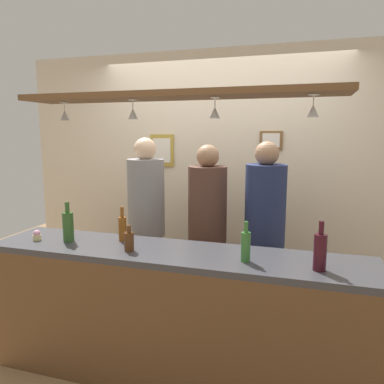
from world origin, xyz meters
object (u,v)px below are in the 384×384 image
at_px(person_right_navy_shirt, 265,222).
at_px(bottle_beer_amber_tall, 122,228).
at_px(person_left_grey_shirt, 146,212).
at_px(picture_frame_caricature, 162,150).
at_px(bottle_wine_dark_red, 320,251).
at_px(cupcake, 37,236).
at_px(person_middle_brown_shirt, 207,220).
at_px(picture_frame_upper_small, 271,140).
at_px(bottle_champagne_green, 68,226).
at_px(bottle_beer_green_import, 246,246).
at_px(bottle_beer_brown_stubby, 129,241).

distance_m(person_right_navy_shirt, bottle_beer_amber_tall, 1.18).
distance_m(person_left_grey_shirt, picture_frame_caricature, 0.84).
distance_m(bottle_wine_dark_red, cupcake, 2.03).
xyz_separation_m(person_right_navy_shirt, bottle_wine_dark_red, (0.41, -0.86, 0.05)).
bearing_deg(person_right_navy_shirt, person_left_grey_shirt, 180.00).
bearing_deg(person_middle_brown_shirt, picture_frame_upper_small, 53.57).
height_order(person_right_navy_shirt, bottle_beer_amber_tall, person_right_navy_shirt).
bearing_deg(person_right_navy_shirt, cupcake, -152.96).
bearing_deg(bottle_champagne_green, picture_frame_caricature, 82.18).
bearing_deg(bottle_beer_green_import, person_middle_brown_shirt, 119.33).
distance_m(person_middle_brown_shirt, cupcake, 1.39).
height_order(bottle_champagne_green, picture_frame_upper_small, picture_frame_upper_small).
bearing_deg(picture_frame_upper_small, bottle_champagne_green, -133.37).
relative_size(bottle_beer_amber_tall, bottle_beer_green_import, 1.00).
distance_m(bottle_wine_dark_red, bottle_champagne_green, 1.78).
xyz_separation_m(person_left_grey_shirt, picture_frame_upper_small, (1.06, 0.64, 0.65)).
bearing_deg(bottle_wine_dark_red, person_right_navy_shirt, 115.56).
distance_m(bottle_beer_amber_tall, picture_frame_upper_small, 1.73).
relative_size(person_right_navy_shirt, bottle_beer_green_import, 6.53).
xyz_separation_m(bottle_beer_amber_tall, picture_frame_upper_small, (0.97, 1.29, 0.63)).
bearing_deg(picture_frame_caricature, person_left_grey_shirt, -81.91).
xyz_separation_m(cupcake, picture_frame_upper_small, (1.59, 1.47, 0.70)).
distance_m(person_middle_brown_shirt, bottle_champagne_green, 1.17).
bearing_deg(person_left_grey_shirt, person_middle_brown_shirt, -0.00).
bearing_deg(bottle_beer_amber_tall, bottle_champagne_green, -160.33).
bearing_deg(cupcake, bottle_beer_green_import, -0.17).
height_order(bottle_beer_amber_tall, bottle_beer_green_import, same).
bearing_deg(person_middle_brown_shirt, bottle_wine_dark_red, -43.27).
bearing_deg(bottle_beer_green_import, bottle_beer_amber_tall, 169.05).
relative_size(person_left_grey_shirt, bottle_beer_brown_stubby, 9.57).
height_order(person_left_grey_shirt, bottle_beer_brown_stubby, person_left_grey_shirt).
relative_size(bottle_champagne_green, bottle_beer_green_import, 1.15).
xyz_separation_m(person_right_navy_shirt, bottle_beer_amber_tall, (-0.99, -0.65, 0.03)).
relative_size(bottle_beer_brown_stubby, cupcake, 2.31).
distance_m(person_middle_brown_shirt, bottle_beer_green_import, 0.96).
bearing_deg(person_middle_brown_shirt, bottle_champagne_green, -138.09).
height_order(person_middle_brown_shirt, person_right_navy_shirt, person_right_navy_shirt).
relative_size(person_right_navy_shirt, bottle_champagne_green, 5.66).
bearing_deg(bottle_wine_dark_red, person_middle_brown_shirt, 136.73).
xyz_separation_m(bottle_beer_green_import, cupcake, (-1.59, 0.00, -0.07)).
bearing_deg(bottle_champagne_green, bottle_beer_brown_stubby, -7.54).
height_order(bottle_wine_dark_red, bottle_champagne_green, same).
relative_size(bottle_wine_dark_red, bottle_beer_brown_stubby, 1.67).
relative_size(person_right_navy_shirt, bottle_beer_brown_stubby, 9.43).
distance_m(bottle_wine_dark_red, picture_frame_upper_small, 1.68).
bearing_deg(bottle_wine_dark_red, bottle_beer_brown_stubby, 179.86).
xyz_separation_m(person_middle_brown_shirt, cupcake, (-1.12, -0.83, -0.01)).
bearing_deg(bottle_wine_dark_red, person_left_grey_shirt, 150.19).
xyz_separation_m(bottle_wine_dark_red, bottle_beer_brown_stubby, (-1.24, 0.00, -0.05)).
distance_m(person_middle_brown_shirt, picture_frame_caricature, 1.09).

